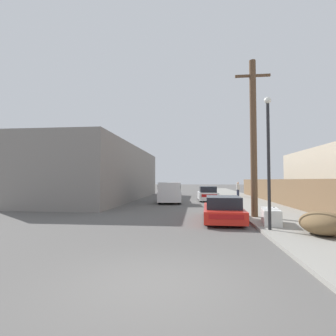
{
  "coord_description": "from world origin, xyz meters",
  "views": [
    {
      "loc": [
        0.76,
        -4.99,
        2.01
      ],
      "look_at": [
        -0.88,
        10.35,
        2.71
      ],
      "focal_mm": 28.0,
      "sensor_mm": 36.0,
      "label": 1
    }
  ],
  "objects_px": {
    "discarded_fridge": "(271,216)",
    "brush_pile": "(323,223)",
    "parked_sports_car_red": "(223,210)",
    "utility_pole": "(253,136)",
    "car_parked_mid": "(208,194)",
    "street_lamp": "(268,153)",
    "pedestrian": "(238,189)",
    "pickup_truck": "(170,193)"
  },
  "relations": [
    {
      "from": "discarded_fridge",
      "to": "brush_pile",
      "type": "height_order",
      "value": "brush_pile"
    },
    {
      "from": "brush_pile",
      "to": "parked_sports_car_red",
      "type": "bearing_deg",
      "value": 131.2
    },
    {
      "from": "parked_sports_car_red",
      "to": "utility_pole",
      "type": "relative_size",
      "value": 0.57
    },
    {
      "from": "discarded_fridge",
      "to": "utility_pole",
      "type": "bearing_deg",
      "value": 104.8
    },
    {
      "from": "discarded_fridge",
      "to": "car_parked_mid",
      "type": "xyz_separation_m",
      "value": [
        -2.1,
        13.72,
        0.2
      ]
    },
    {
      "from": "parked_sports_car_red",
      "to": "street_lamp",
      "type": "distance_m",
      "value": 3.97
    },
    {
      "from": "discarded_fridge",
      "to": "utility_pole",
      "type": "distance_m",
      "value": 4.44
    },
    {
      "from": "car_parked_mid",
      "to": "parked_sports_car_red",
      "type": "bearing_deg",
      "value": -91.11
    },
    {
      "from": "parked_sports_car_red",
      "to": "pedestrian",
      "type": "height_order",
      "value": "pedestrian"
    },
    {
      "from": "street_lamp",
      "to": "brush_pile",
      "type": "distance_m",
      "value": 3.07
    },
    {
      "from": "discarded_fridge",
      "to": "parked_sports_car_red",
      "type": "height_order",
      "value": "parked_sports_car_red"
    },
    {
      "from": "pickup_truck",
      "to": "street_lamp",
      "type": "relative_size",
      "value": 1.09
    },
    {
      "from": "pickup_truck",
      "to": "car_parked_mid",
      "type": "bearing_deg",
      "value": -147.65
    },
    {
      "from": "car_parked_mid",
      "to": "utility_pole",
      "type": "distance_m",
      "value": 12.24
    },
    {
      "from": "street_lamp",
      "to": "pedestrian",
      "type": "xyz_separation_m",
      "value": [
        1.89,
        19.73,
        -2.09
      ]
    },
    {
      "from": "discarded_fridge",
      "to": "parked_sports_car_red",
      "type": "distance_m",
      "value": 2.33
    },
    {
      "from": "car_parked_mid",
      "to": "pedestrian",
      "type": "distance_m",
      "value": 5.88
    },
    {
      "from": "pickup_truck",
      "to": "utility_pole",
      "type": "bearing_deg",
      "value": 115.81
    },
    {
      "from": "parked_sports_car_red",
      "to": "pickup_truck",
      "type": "distance_m",
      "value": 10.45
    },
    {
      "from": "discarded_fridge",
      "to": "brush_pile",
      "type": "relative_size",
      "value": 1.03
    },
    {
      "from": "car_parked_mid",
      "to": "pickup_truck",
      "type": "bearing_deg",
      "value": -144.96
    },
    {
      "from": "utility_pole",
      "to": "pickup_truck",
      "type": "bearing_deg",
      "value": 120.55
    },
    {
      "from": "utility_pole",
      "to": "street_lamp",
      "type": "relative_size",
      "value": 1.6
    },
    {
      "from": "street_lamp",
      "to": "car_parked_mid",
      "type": "bearing_deg",
      "value": 96.38
    },
    {
      "from": "utility_pole",
      "to": "pedestrian",
      "type": "distance_m",
      "value": 16.6
    },
    {
      "from": "parked_sports_car_red",
      "to": "pedestrian",
      "type": "relative_size",
      "value": 2.83
    },
    {
      "from": "car_parked_mid",
      "to": "pedestrian",
      "type": "bearing_deg",
      "value": 50.36
    },
    {
      "from": "car_parked_mid",
      "to": "pedestrian",
      "type": "height_order",
      "value": "pedestrian"
    },
    {
      "from": "car_parked_mid",
      "to": "street_lamp",
      "type": "bearing_deg",
      "value": -85.67
    },
    {
      "from": "pickup_truck",
      "to": "brush_pile",
      "type": "distance_m",
      "value": 14.86
    },
    {
      "from": "parked_sports_car_red",
      "to": "utility_pole",
      "type": "distance_m",
      "value": 4.2
    },
    {
      "from": "utility_pole",
      "to": "pedestrian",
      "type": "height_order",
      "value": "utility_pole"
    },
    {
      "from": "discarded_fridge",
      "to": "street_lamp",
      "type": "xyz_separation_m",
      "value": [
        -0.42,
        -1.37,
        2.61
      ]
    },
    {
      "from": "discarded_fridge",
      "to": "parked_sports_car_red",
      "type": "bearing_deg",
      "value": 154.08
    },
    {
      "from": "street_lamp",
      "to": "brush_pile",
      "type": "bearing_deg",
      "value": -26.08
    },
    {
      "from": "discarded_fridge",
      "to": "parked_sports_car_red",
      "type": "relative_size",
      "value": 0.39
    },
    {
      "from": "car_parked_mid",
      "to": "street_lamp",
      "type": "relative_size",
      "value": 0.84
    },
    {
      "from": "pickup_truck",
      "to": "street_lamp",
      "type": "height_order",
      "value": "street_lamp"
    },
    {
      "from": "utility_pole",
      "to": "brush_pile",
      "type": "bearing_deg",
      "value": -72.66
    },
    {
      "from": "pedestrian",
      "to": "discarded_fridge",
      "type": "bearing_deg",
      "value": -94.6
    },
    {
      "from": "brush_pile",
      "to": "street_lamp",
      "type": "bearing_deg",
      "value": 153.92
    },
    {
      "from": "utility_pole",
      "to": "street_lamp",
      "type": "xyz_separation_m",
      "value": [
        -0.21,
        -3.56,
        -1.25
      ]
    }
  ]
}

